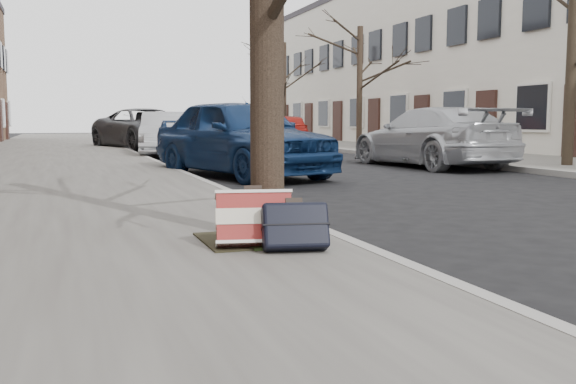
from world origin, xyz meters
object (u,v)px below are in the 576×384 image
object	(u,v)px
suitcase_navy	(295,226)
car_near_mid	(167,134)
suitcase_red	(254,219)
car_near_front	(241,137)

from	to	relation	value
suitcase_navy	car_near_mid	xyz separation A→B (m)	(1.49, 15.63, 0.38)
suitcase_red	car_near_front	distance (m)	7.84
suitcase_red	suitcase_navy	bearing A→B (deg)	-30.34
suitcase_red	suitcase_navy	size ratio (longest dim) A/B	1.16
car_near_mid	suitcase_red	bearing A→B (deg)	-86.24
car_near_front	car_near_mid	bearing A→B (deg)	75.23
suitcase_navy	car_near_mid	world-z (taller)	car_near_mid
suitcase_red	car_near_front	bearing A→B (deg)	87.47
suitcase_navy	suitcase_red	bearing A→B (deg)	148.95
suitcase_navy	car_near_front	xyz separation A→B (m)	(1.72, 7.81, 0.47)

